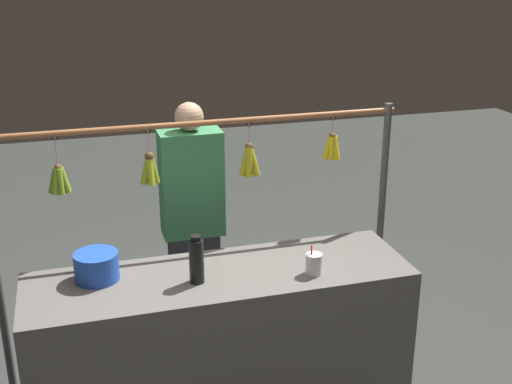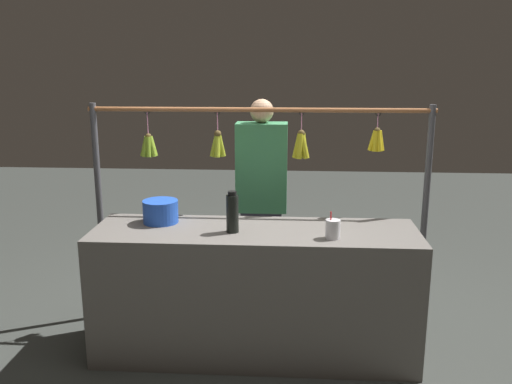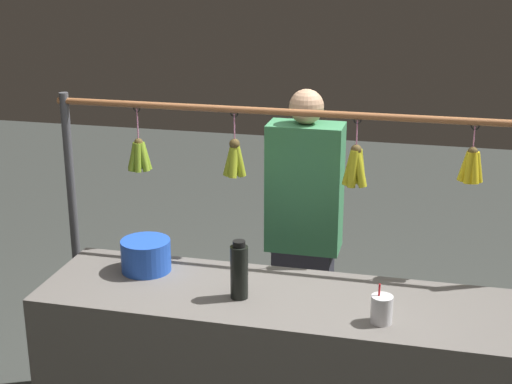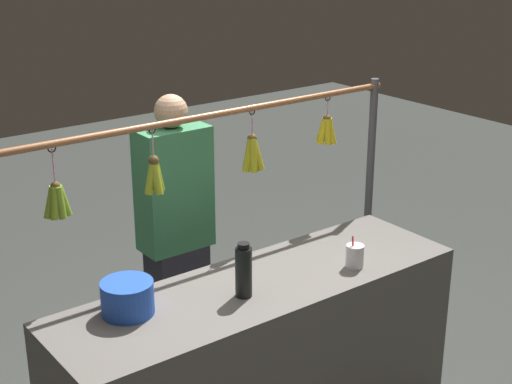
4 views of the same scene
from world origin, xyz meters
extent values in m
plane|color=#3A3E3A|center=(0.00, 0.00, 0.00)|extent=(12.00, 12.00, 0.00)
cube|color=#66605B|center=(0.00, 0.00, 0.41)|extent=(2.01, 0.59, 0.83)
cylinder|color=#4C4C51|center=(-1.13, -0.43, 0.78)|extent=(0.04, 0.04, 1.57)
cylinder|color=#4C4C51|center=(1.13, -0.43, 0.78)|extent=(0.04, 0.04, 1.57)
cylinder|color=#9E6038|center=(0.00, -0.43, 1.53)|extent=(2.32, 0.03, 0.03)
torus|color=black|center=(-0.78, -0.43, 1.51)|extent=(0.04, 0.01, 0.04)
cylinder|color=pink|center=(-0.78, -0.43, 1.45)|extent=(0.01, 0.01, 0.11)
sphere|color=brown|center=(-0.78, -0.43, 1.39)|extent=(0.04, 0.04, 0.04)
cylinder|color=yellow|center=(-0.76, -0.43, 1.33)|extent=(0.07, 0.04, 0.14)
cylinder|color=yellow|center=(-0.77, -0.41, 1.33)|extent=(0.04, 0.05, 0.14)
cylinder|color=yellow|center=(-0.79, -0.41, 1.33)|extent=(0.05, 0.06, 0.14)
cylinder|color=yellow|center=(-0.81, -0.43, 1.33)|extent=(0.06, 0.03, 0.14)
cylinder|color=yellow|center=(-0.79, -0.45, 1.33)|extent=(0.04, 0.05, 0.14)
cylinder|color=yellow|center=(-0.77, -0.45, 1.33)|extent=(0.05, 0.06, 0.14)
torus|color=black|center=(-0.28, -0.43, 1.51)|extent=(0.04, 0.01, 0.04)
cylinder|color=pink|center=(-0.28, -0.43, 1.44)|extent=(0.01, 0.01, 0.14)
sphere|color=brown|center=(-0.28, -0.43, 1.37)|extent=(0.05, 0.05, 0.05)
cylinder|color=gold|center=(-0.26, -0.43, 1.29)|extent=(0.07, 0.04, 0.17)
cylinder|color=gold|center=(-0.27, -0.41, 1.29)|extent=(0.05, 0.06, 0.17)
cylinder|color=gold|center=(-0.30, -0.42, 1.29)|extent=(0.08, 0.06, 0.18)
cylinder|color=gold|center=(-0.30, -0.45, 1.29)|extent=(0.06, 0.05, 0.17)
cylinder|color=gold|center=(-0.28, -0.45, 1.29)|extent=(0.05, 0.07, 0.17)
torus|color=black|center=(0.28, -0.43, 1.51)|extent=(0.04, 0.01, 0.04)
cylinder|color=pink|center=(0.28, -0.43, 1.43)|extent=(0.01, 0.01, 0.14)
sphere|color=brown|center=(0.28, -0.43, 1.36)|extent=(0.05, 0.05, 0.05)
cylinder|color=#A1B326|center=(0.30, -0.43, 1.28)|extent=(0.08, 0.04, 0.16)
cylinder|color=#A1B326|center=(0.28, -0.41, 1.28)|extent=(0.04, 0.08, 0.16)
cylinder|color=#A1B326|center=(0.26, -0.43, 1.28)|extent=(0.07, 0.04, 0.16)
cylinder|color=#A1B326|center=(0.28, -0.45, 1.28)|extent=(0.04, 0.06, 0.16)
torus|color=black|center=(0.76, -0.43, 1.51)|extent=(0.04, 0.01, 0.04)
cylinder|color=pink|center=(0.76, -0.43, 1.42)|extent=(0.01, 0.01, 0.16)
sphere|color=brown|center=(0.76, -0.43, 1.34)|extent=(0.04, 0.04, 0.04)
cylinder|color=#83A92A|center=(0.79, -0.43, 1.27)|extent=(0.07, 0.04, 0.14)
cylinder|color=#83A92A|center=(0.78, -0.41, 1.27)|extent=(0.05, 0.05, 0.14)
cylinder|color=#83A92A|center=(0.75, -0.40, 1.27)|extent=(0.04, 0.05, 0.14)
cylinder|color=#83A92A|center=(0.73, -0.42, 1.27)|extent=(0.06, 0.04, 0.14)
cylinder|color=#83A92A|center=(0.73, -0.44, 1.27)|extent=(0.06, 0.04, 0.14)
cylinder|color=#83A92A|center=(0.75, -0.46, 1.27)|extent=(0.04, 0.06, 0.14)
cylinder|color=#83A92A|center=(0.78, -0.45, 1.27)|extent=(0.06, 0.06, 0.14)
cylinder|color=black|center=(0.13, 0.06, 0.94)|extent=(0.08, 0.08, 0.23)
cylinder|color=black|center=(0.13, 0.06, 1.07)|extent=(0.05, 0.05, 0.02)
cylinder|color=blue|center=(0.62, -0.11, 0.90)|extent=(0.22, 0.22, 0.15)
cylinder|color=silver|center=(-0.47, 0.14, 0.88)|extent=(0.09, 0.09, 0.11)
cylinder|color=red|center=(-0.45, 0.14, 0.91)|extent=(0.01, 0.02, 0.16)
cube|color=#2D2D38|center=(0.00, -0.74, 0.37)|extent=(0.30, 0.20, 0.75)
cube|color=#3F8C59|center=(0.00, -0.74, 1.08)|extent=(0.37, 0.20, 0.66)
sphere|color=tan|center=(0.00, -0.74, 1.49)|extent=(0.17, 0.17, 0.17)
camera|label=1|loc=(0.68, 3.01, 2.41)|focal=46.49mm
camera|label=2|loc=(-0.21, 3.18, 1.84)|focal=37.99mm
camera|label=3|loc=(-0.62, 2.85, 2.24)|focal=53.14mm
camera|label=4|loc=(1.92, 2.50, 2.42)|focal=53.63mm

